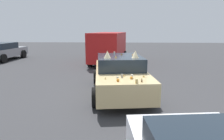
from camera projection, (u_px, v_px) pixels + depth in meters
The scene contains 4 objects.
ground_plane at pixel (120, 93), 7.58m from camera, with size 60.00×60.00×0.00m, color #38383A.
art_car_decorated at pixel (120, 74), 7.46m from camera, with size 4.58×2.45×1.68m.
parked_van_row_back_far at pixel (109, 46), 14.12m from camera, with size 5.43×2.63×2.19m.
parked_sedan_near_left at pixel (3, 51), 15.52m from camera, with size 4.50×2.11×1.39m.
Camera 1 is at (-7.25, -0.09, 2.41)m, focal length 31.38 mm.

